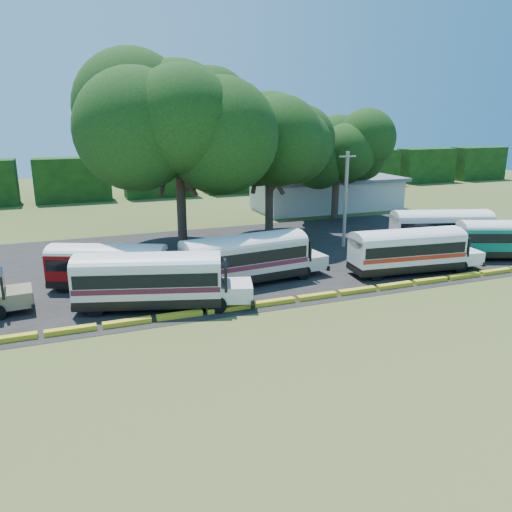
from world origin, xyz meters
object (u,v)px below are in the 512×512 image
object	(u,v)px
bus_red	(111,264)
bus_teal	(511,237)
tree_west	(178,120)
bus_cream_west	(153,277)
bus_white_red	(409,248)

from	to	relation	value
bus_red	bus_teal	size ratio (longest dim) A/B	0.97
tree_west	bus_cream_west	bearing A→B (deg)	-110.26
bus_red	tree_west	xyz separation A→B (m)	(6.75, 8.18, 9.32)
bus_red	bus_cream_west	size ratio (longest dim) A/B	0.88
bus_red	bus_cream_west	distance (m)	5.06
bus_cream_west	tree_west	world-z (taller)	tree_west
bus_red	bus_white_red	xyz separation A→B (m)	(21.08, -4.23, 0.13)
bus_red	bus_teal	bearing A→B (deg)	16.10
bus_cream_west	bus_teal	distance (m)	29.43
bus_red	bus_cream_west	bearing A→B (deg)	-43.27
bus_cream_west	bus_teal	size ratio (longest dim) A/B	1.10
bus_red	bus_cream_west	xyz separation A→B (m)	(2.02, -4.63, 0.19)
bus_cream_west	bus_teal	bearing A→B (deg)	17.79
tree_west	bus_white_red	bearing A→B (deg)	-40.91
bus_teal	bus_red	bearing A→B (deg)	-166.06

